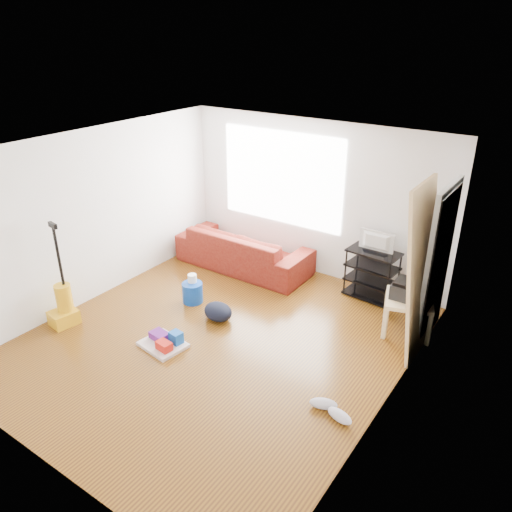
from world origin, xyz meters
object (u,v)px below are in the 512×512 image
Objects in this scene: side_table at (409,304)px; bucket at (193,301)px; sofa at (244,267)px; tv_stand at (372,274)px; backpack at (218,319)px; vacuum at (64,306)px; cleaning_tray at (165,342)px.

side_table is 2.51× the size of bucket.
tv_stand reaches higher than sofa.
backpack is 0.30× the size of vacuum.
bucket is (-2.88, -1.05, -0.42)m from side_table.
cleaning_tray is at bearing 23.36° from vacuum.
side_table is at bearing 19.99° from bucket.
cleaning_tray is (-1.67, -2.71, -0.32)m from tv_stand.
tv_stand reaches higher than side_table.
bucket is at bearing 112.81° from cleaning_tray.
cleaning_tray is 0.42× the size of vacuum.
tv_stand reaches higher than backpack.
backpack is at bearing 113.35° from sofa.
side_table is 3.25m from cleaning_tray.
side_table reaches higher than backpack.
sofa reaches higher than bucket.
sofa is 2.22m from tv_stand.
sofa is at bearing 101.55° from cleaning_tray.
side_table is at bearing -32.69° from tv_stand.
backpack is at bearing -151.73° from side_table.
cleaning_tray is 1.58m from vacuum.
vacuum is (-1.52, -0.37, 0.21)m from cleaning_tray.
vacuum reaches higher than sofa.
cleaning_tray is (0.45, -1.07, 0.06)m from bucket.
cleaning_tray is at bearing -116.59° from tv_stand.
backpack is at bearing -124.63° from tv_stand.
sofa is 3.75× the size of cleaning_tray.
backpack is (0.67, -1.54, 0.00)m from sofa.
vacuum is at bearing -126.56° from bucket.
vacuum is (-1.07, -1.44, 0.27)m from bucket.
vacuum reaches higher than side_table.
bucket is at bearing -160.01° from side_table.
bucket is 1.16m from cleaning_tray.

